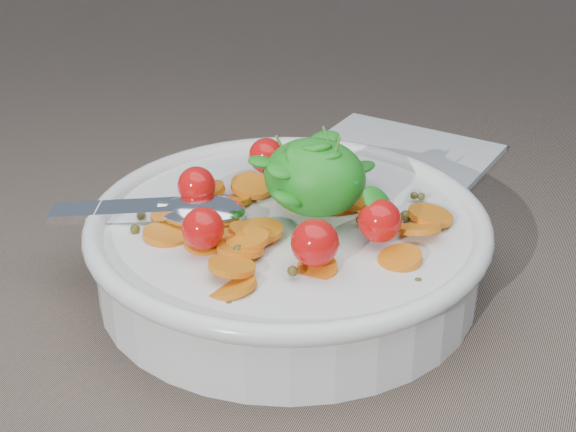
% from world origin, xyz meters
% --- Properties ---
extents(ground, '(6.00, 6.00, 0.00)m').
position_xyz_m(ground, '(0.00, 0.00, 0.00)').
color(ground, '#7A6757').
rests_on(ground, ground).
extents(bowl, '(0.30, 0.28, 0.12)m').
position_xyz_m(bowl, '(0.01, -0.02, 0.03)').
color(bowl, silver).
rests_on(bowl, ground).
extents(napkin, '(0.19, 0.17, 0.01)m').
position_xyz_m(napkin, '(0.02, 0.22, 0.00)').
color(napkin, silver).
rests_on(napkin, ground).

